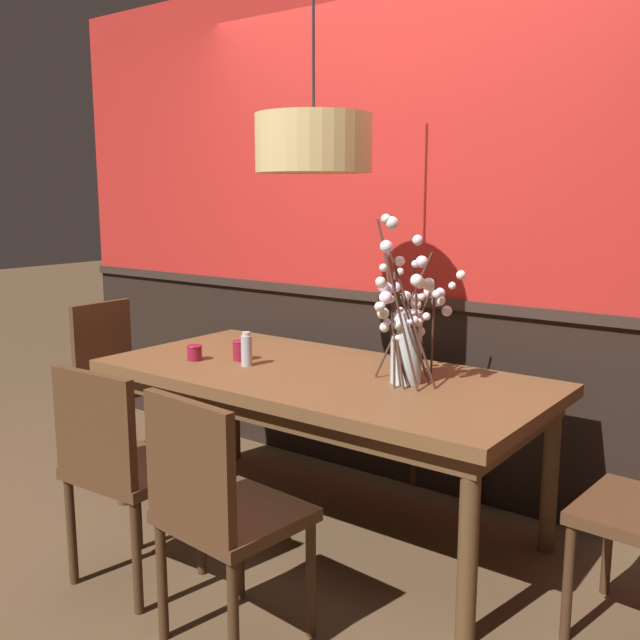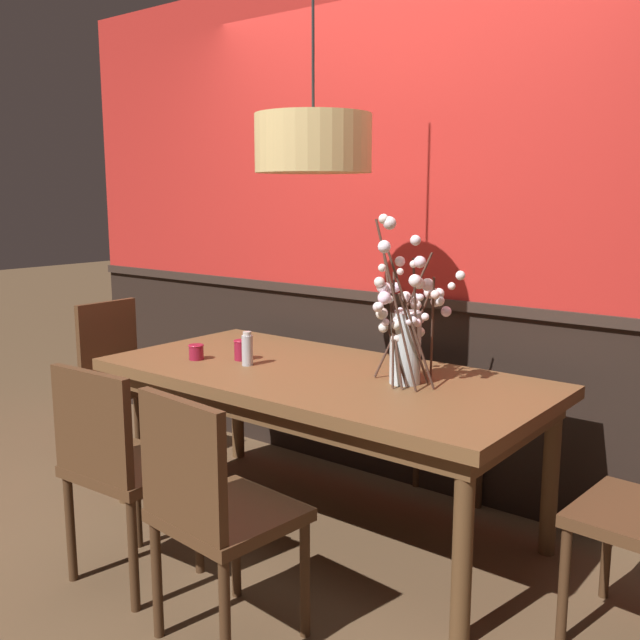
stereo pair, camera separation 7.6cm
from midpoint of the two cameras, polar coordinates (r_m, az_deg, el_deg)
ground_plane at (r=3.48m, az=0.65°, el=-15.97°), size 24.00×24.00×0.00m
back_wall at (r=3.73m, az=7.56°, el=7.04°), size 4.93×0.14×2.69m
dining_table at (r=3.25m, az=0.67°, el=-5.50°), size 2.04×0.98×0.74m
chair_far_side_right at (r=3.86m, az=12.77°, el=-5.43°), size 0.47×0.44×0.90m
chair_head_west_end at (r=4.29m, az=-14.94°, el=-3.96°), size 0.44×0.42×0.91m
chair_near_side_right at (r=2.47m, az=-7.66°, el=-14.40°), size 0.46×0.45×0.90m
chair_near_side_left at (r=2.91m, az=-15.03°, el=-10.74°), size 0.45×0.42×0.89m
vase_with_blossoms at (r=3.00m, az=7.57°, el=-0.73°), size 0.35×0.47×0.71m
candle_holder_nearer_center at (r=3.45m, az=-5.65°, el=-2.38°), size 0.07×0.07×0.10m
candle_holder_nearer_edge at (r=3.49m, az=-9.20°, el=-2.52°), size 0.08×0.08×0.07m
condiment_bottle at (r=3.33m, az=-5.15°, el=-2.34°), size 0.05×0.05×0.16m
pendant_lamp at (r=3.08m, az=0.18°, el=13.83°), size 0.49×0.49×1.08m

